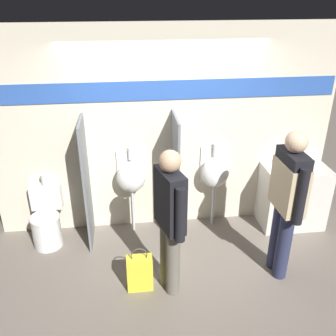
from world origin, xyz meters
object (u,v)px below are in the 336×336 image
(urinal_near_counter, at_px, (131,177))
(urinal_far, at_px, (215,173))
(person_in_vest, at_px, (288,196))
(shopping_bag, at_px, (140,273))
(sink_basin, at_px, (293,163))
(cell_phone, at_px, (282,172))
(person_with_lanyard, at_px, (170,218))
(toilet, at_px, (47,221))

(urinal_near_counter, xyz_separation_m, urinal_far, (1.12, 0.00, 0.00))
(person_in_vest, relative_size, shopping_bag, 3.26)
(urinal_near_counter, relative_size, person_in_vest, 0.67)
(sink_basin, height_order, urinal_far, urinal_far)
(sink_basin, relative_size, person_in_vest, 0.21)
(person_in_vest, bearing_deg, urinal_near_counter, 55.09)
(urinal_far, bearing_deg, cell_phone, -15.75)
(person_with_lanyard, bearing_deg, person_in_vest, -102.05)
(cell_phone, relative_size, urinal_near_counter, 0.12)
(cell_phone, bearing_deg, person_in_vest, -109.58)
(urinal_near_counter, height_order, toilet, urinal_near_counter)
(sink_basin, distance_m, urinal_near_counter, 2.16)
(shopping_bag, bearing_deg, person_with_lanyard, -3.22)
(person_with_lanyard, height_order, shopping_bag, person_with_lanyard)
(urinal_near_counter, bearing_deg, person_in_vest, -32.56)
(toilet, relative_size, person_in_vest, 0.51)
(person_in_vest, height_order, person_with_lanyard, person_in_vest)
(urinal_near_counter, height_order, urinal_far, same)
(sink_basin, height_order, person_with_lanyard, person_with_lanyard)
(urinal_near_counter, relative_size, toilet, 1.32)
(person_with_lanyard, xyz_separation_m, shopping_bag, (-0.33, 0.02, -0.71))
(person_in_vest, height_order, shopping_bag, person_in_vest)
(person_in_vest, distance_m, person_with_lanyard, 1.30)
(toilet, distance_m, person_in_vest, 3.00)
(urinal_far, distance_m, person_with_lanyard, 1.39)
(shopping_bag, bearing_deg, urinal_near_counter, 91.56)
(person_in_vest, xyz_separation_m, shopping_bag, (-1.62, -0.09, -0.82))
(person_in_vest, bearing_deg, person_with_lanyard, 92.36)
(urinal_far, distance_m, toilet, 2.29)
(cell_phone, bearing_deg, toilet, 178.59)
(urinal_near_counter, height_order, shopping_bag, urinal_near_counter)
(toilet, xyz_separation_m, person_in_vest, (2.77, -0.90, 0.71))
(toilet, height_order, shopping_bag, toilet)
(person_with_lanyard, relative_size, shopping_bag, 3.07)
(urinal_far, height_order, toilet, urinal_far)
(sink_basin, distance_m, person_with_lanyard, 2.09)
(cell_phone, bearing_deg, sink_basin, 37.25)
(toilet, height_order, person_with_lanyard, person_with_lanyard)
(toilet, distance_m, person_with_lanyard, 1.89)
(cell_phone, distance_m, shopping_bag, 2.23)
(urinal_far, bearing_deg, shopping_bag, -133.52)
(urinal_near_counter, distance_m, toilet, 1.23)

